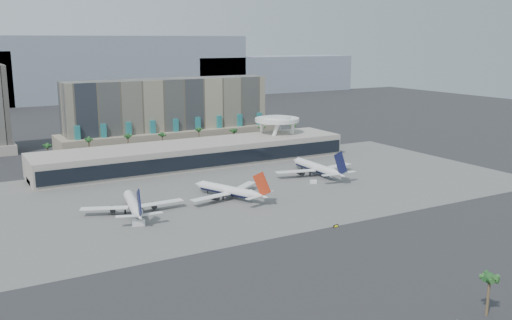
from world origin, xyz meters
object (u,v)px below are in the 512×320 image
airliner_centre (229,190)px  airliner_right (317,168)px  taxiway_sign (336,226)px  service_vehicle_a (138,223)px  service_vehicle_b (313,182)px  airliner_left (133,204)px

airliner_centre → airliner_right: (56.84, 15.97, 0.36)m
airliner_centre → taxiway_sign: airliner_centre is taller
taxiway_sign → airliner_right: bearing=52.3°
service_vehicle_a → service_vehicle_b: bearing=24.7°
airliner_right → taxiway_sign: size_ratio=19.92×
service_vehicle_b → service_vehicle_a: bearing=-145.4°
airliner_centre → airliner_right: 59.04m
service_vehicle_b → taxiway_sign: service_vehicle_b is taller
service_vehicle_b → airliner_right: bearing=71.4°
airliner_centre → taxiway_sign: bearing=-96.1°
service_vehicle_b → taxiway_sign: bearing=-95.4°
airliner_centre → service_vehicle_a: bearing=176.2°
airliner_left → service_vehicle_a: 15.98m
airliner_centre → service_vehicle_b: size_ratio=12.40×
airliner_left → airliner_right: (98.73, 16.44, 0.36)m
airliner_right → service_vehicle_a: size_ratio=9.93×
airliner_centre → airliner_right: size_ratio=0.85×
airliner_left → airliner_right: airliner_right is taller
service_vehicle_a → airliner_right: bearing=29.9°
airliner_centre → taxiway_sign: size_ratio=17.00×
airliner_centre → service_vehicle_a: size_ratio=8.47×
airliner_centre → taxiway_sign: (16.33, -52.75, -3.09)m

